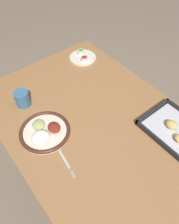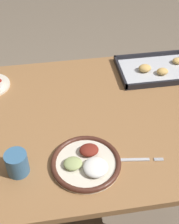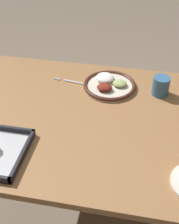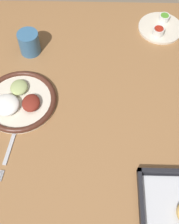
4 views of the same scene
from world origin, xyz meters
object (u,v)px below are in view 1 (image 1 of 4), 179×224
object	(u,v)px
dinner_plate	(45,132)
drinking_cup	(22,99)
saucer_plate	(83,57)
fork	(63,156)

from	to	relation	value
dinner_plate	drinking_cup	distance (m)	0.25
saucer_plate	drinking_cup	size ratio (longest dim) A/B	2.00
drinking_cup	dinner_plate	bearing A→B (deg)	-2.50
dinner_plate	drinking_cup	size ratio (longest dim) A/B	2.84
dinner_plate	drinking_cup	world-z (taller)	drinking_cup
dinner_plate	fork	distance (m)	0.17
fork	drinking_cup	size ratio (longest dim) A/B	2.44
fork	drinking_cup	distance (m)	0.41
fork	drinking_cup	xyz separation A→B (m)	(-0.41, 0.02, 0.04)
saucer_plate	drinking_cup	world-z (taller)	drinking_cup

